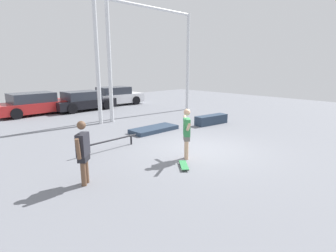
{
  "coord_description": "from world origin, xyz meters",
  "views": [
    {
      "loc": [
        -7.02,
        -5.74,
        2.92
      ],
      "look_at": [
        -0.42,
        1.19,
        0.73
      ],
      "focal_mm": 28.0,
      "sensor_mm": 36.0,
      "label": 1
    }
  ],
  "objects_px": {
    "skateboarder": "(187,131)",
    "manual_pad": "(154,129)",
    "skateboard": "(184,165)",
    "grind_rail": "(109,142)",
    "parked_car_white": "(115,96)",
    "grind_box": "(211,120)",
    "parked_car_red": "(35,104)",
    "bystander": "(83,151)",
    "parked_car_black": "(83,101)"
  },
  "relations": [
    {
      "from": "skateboarder",
      "to": "manual_pad",
      "type": "bearing_deg",
      "value": 16.58
    },
    {
      "from": "skateboard",
      "to": "manual_pad",
      "type": "distance_m",
      "value": 4.56
    },
    {
      "from": "manual_pad",
      "to": "grind_rail",
      "type": "height_order",
      "value": "grind_rail"
    },
    {
      "from": "skateboarder",
      "to": "parked_car_white",
      "type": "relative_size",
      "value": 0.38
    },
    {
      "from": "grind_box",
      "to": "parked_car_red",
      "type": "height_order",
      "value": "parked_car_red"
    },
    {
      "from": "manual_pad",
      "to": "grind_box",
      "type": "bearing_deg",
      "value": -15.97
    },
    {
      "from": "grind_box",
      "to": "parked_car_white",
      "type": "xyz_separation_m",
      "value": [
        0.17,
        9.27,
        0.44
      ]
    },
    {
      "from": "skateboarder",
      "to": "parked_car_white",
      "type": "distance_m",
      "value": 12.88
    },
    {
      "from": "grind_rail",
      "to": "parked_car_red",
      "type": "relative_size",
      "value": 0.54
    },
    {
      "from": "skateboarder",
      "to": "skateboard",
      "type": "bearing_deg",
      "value": 168.57
    },
    {
      "from": "grind_box",
      "to": "parked_car_white",
      "type": "height_order",
      "value": "parked_car_white"
    },
    {
      "from": "skateboard",
      "to": "bystander",
      "type": "height_order",
      "value": "bystander"
    },
    {
      "from": "skateboard",
      "to": "bystander",
      "type": "relative_size",
      "value": 0.43
    },
    {
      "from": "parked_car_black",
      "to": "bystander",
      "type": "distance_m",
      "value": 12.1
    },
    {
      "from": "grind_box",
      "to": "parked_car_white",
      "type": "relative_size",
      "value": 0.44
    },
    {
      "from": "skateboard",
      "to": "parked_car_white",
      "type": "bearing_deg",
      "value": 15.01
    },
    {
      "from": "grind_box",
      "to": "bystander",
      "type": "distance_m",
      "value": 8.32
    },
    {
      "from": "skateboard",
      "to": "manual_pad",
      "type": "xyz_separation_m",
      "value": [
        2.24,
        3.97,
        0.03
      ]
    },
    {
      "from": "manual_pad",
      "to": "parked_car_white",
      "type": "xyz_separation_m",
      "value": [
        3.29,
        8.38,
        0.58
      ]
    },
    {
      "from": "manual_pad",
      "to": "parked_car_red",
      "type": "relative_size",
      "value": 0.51
    },
    {
      "from": "manual_pad",
      "to": "skateboard",
      "type": "bearing_deg",
      "value": -119.45
    },
    {
      "from": "skateboarder",
      "to": "bystander",
      "type": "distance_m",
      "value": 3.28
    },
    {
      "from": "parked_car_red",
      "to": "parked_car_black",
      "type": "height_order",
      "value": "parked_car_red"
    },
    {
      "from": "manual_pad",
      "to": "parked_car_white",
      "type": "relative_size",
      "value": 0.54
    },
    {
      "from": "grind_box",
      "to": "grind_rail",
      "type": "distance_m",
      "value": 6.11
    },
    {
      "from": "parked_car_white",
      "to": "skateboarder",
      "type": "bearing_deg",
      "value": -109.4
    },
    {
      "from": "skateboarder",
      "to": "bystander",
      "type": "bearing_deg",
      "value": 123.02
    },
    {
      "from": "skateboard",
      "to": "parked_car_red",
      "type": "xyz_separation_m",
      "value": [
        -0.28,
        12.36,
        0.58
      ]
    },
    {
      "from": "grind_rail",
      "to": "parked_car_red",
      "type": "bearing_deg",
      "value": 87.18
    },
    {
      "from": "grind_rail",
      "to": "parked_car_white",
      "type": "relative_size",
      "value": 0.57
    },
    {
      "from": "parked_car_red",
      "to": "parked_car_black",
      "type": "distance_m",
      "value": 2.98
    },
    {
      "from": "parked_car_black",
      "to": "grind_box",
      "type": "bearing_deg",
      "value": -73.84
    },
    {
      "from": "manual_pad",
      "to": "parked_car_black",
      "type": "height_order",
      "value": "parked_car_black"
    },
    {
      "from": "parked_car_black",
      "to": "parked_car_red",
      "type": "bearing_deg",
      "value": 168.38
    },
    {
      "from": "grind_rail",
      "to": "parked_car_white",
      "type": "height_order",
      "value": "parked_car_white"
    },
    {
      "from": "skateboarder",
      "to": "parked_car_white",
      "type": "bearing_deg",
      "value": 19.08
    },
    {
      "from": "skateboard",
      "to": "grind_box",
      "type": "bearing_deg",
      "value": -21.03
    },
    {
      "from": "manual_pad",
      "to": "parked_car_red",
      "type": "bearing_deg",
      "value": 106.72
    },
    {
      "from": "manual_pad",
      "to": "bystander",
      "type": "height_order",
      "value": "bystander"
    },
    {
      "from": "parked_car_red",
      "to": "bystander",
      "type": "relative_size",
      "value": 2.74
    },
    {
      "from": "grind_rail",
      "to": "bystander",
      "type": "height_order",
      "value": "bystander"
    },
    {
      "from": "grind_rail",
      "to": "parked_car_black",
      "type": "bearing_deg",
      "value": 69.07
    },
    {
      "from": "bystander",
      "to": "skateboarder",
      "type": "bearing_deg",
      "value": 128.74
    },
    {
      "from": "grind_rail",
      "to": "bystander",
      "type": "bearing_deg",
      "value": -133.57
    },
    {
      "from": "grind_rail",
      "to": "bystander",
      "type": "distance_m",
      "value": 2.83
    },
    {
      "from": "parked_car_black",
      "to": "parked_car_white",
      "type": "bearing_deg",
      "value": 9.39
    },
    {
      "from": "parked_car_black",
      "to": "parked_car_white",
      "type": "xyz_separation_m",
      "value": [
        2.88,
        0.53,
        0.05
      ]
    },
    {
      "from": "skateboard",
      "to": "skateboarder",
      "type": "bearing_deg",
      "value": -13.89
    },
    {
      "from": "grind_box",
      "to": "parked_car_black",
      "type": "height_order",
      "value": "parked_car_black"
    },
    {
      "from": "skateboard",
      "to": "grind_box",
      "type": "relative_size",
      "value": 0.38
    }
  ]
}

